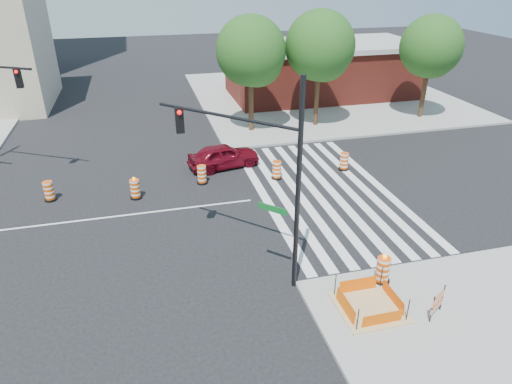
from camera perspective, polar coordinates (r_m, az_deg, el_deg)
ground at (r=22.75m, az=-18.10°, el=-3.04°), size 120.00×120.00×0.00m
sidewalk_ne at (r=42.45m, az=8.15°, el=11.92°), size 22.00×22.00×0.15m
crosswalk_east at (r=24.29m, az=8.40°, el=0.08°), size 6.75×13.50×0.01m
lane_centerline at (r=22.75m, az=-18.10°, el=-3.03°), size 14.00×0.12×0.01m
excavation_pit at (r=16.67m, az=13.94°, el=-13.65°), size 2.20×2.20×0.90m
brick_storefront at (r=41.94m, az=8.35°, el=14.88°), size 16.50×8.50×4.60m
red_coupe at (r=26.73m, az=-4.06°, el=4.53°), size 4.41×2.44×1.42m
signal_pole_se at (r=15.66m, az=0.09°, el=3.90°), size 4.19×4.23×7.70m
pit_drum at (r=17.68m, az=15.55°, el=-9.45°), size 0.62×0.62×1.22m
barricade at (r=16.71m, az=21.76°, el=-12.66°), size 0.78×0.51×1.05m
tree_north_c at (r=31.48m, az=-0.57°, el=16.75°), size 4.65×4.65×7.90m
tree_north_d at (r=32.90m, az=8.02°, el=17.20°), size 4.77×4.77×8.11m
tree_north_e at (r=36.81m, az=21.02°, el=16.23°), size 4.47×4.47×7.59m
median_drum_2 at (r=25.21m, az=-24.44°, el=0.04°), size 0.60×0.60×1.02m
median_drum_3 at (r=23.95m, az=-14.86°, el=0.31°), size 0.60×0.60×1.18m
median_drum_4 at (r=24.91m, az=-6.78°, el=2.10°), size 0.60×0.60×1.02m
median_drum_5 at (r=25.32m, az=2.61°, el=2.70°), size 0.60×0.60×1.02m
median_drum_6 at (r=26.90m, az=10.94°, el=3.71°), size 0.60×0.60×1.02m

